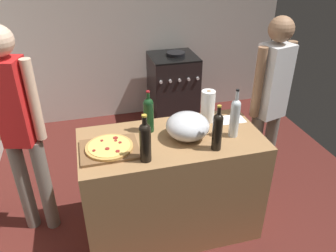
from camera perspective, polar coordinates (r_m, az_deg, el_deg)
name	(u,v)px	position (r m, az deg, el deg)	size (l,w,h in m)	color
ground_plane	(159,169)	(3.62, -1.51, -7.43)	(3.97, 3.35, 0.02)	#511E19
kitchen_wall_rear	(131,17)	(4.38, -6.34, 18.01)	(3.97, 0.10, 2.60)	#BCB7AD
counter	(171,185)	(2.70, 0.55, -10.11)	(1.36, 0.67, 0.88)	#9E7247
cutting_board	(109,149)	(2.34, -10.00, -3.98)	(0.40, 0.32, 0.02)	brown
pizza	(109,147)	(2.33, -10.04, -3.55)	(0.33, 0.33, 0.03)	tan
mixing_bowl	(188,126)	(2.41, 3.38, -0.02)	(0.32, 0.32, 0.19)	#B2B2B7
paper_towel_roll	(208,106)	(2.64, 6.84, 3.36)	(0.11, 0.11, 0.26)	white
wine_bottle_amber	(145,140)	(2.14, -3.93, -2.47)	(0.08, 0.08, 0.34)	black
wine_bottle_green	(217,130)	(2.27, 8.47, -0.67)	(0.07, 0.07, 0.34)	black
wine_bottle_clear	(149,113)	(2.47, -3.35, 2.18)	(0.08, 0.08, 0.33)	#143819
wine_bottle_dark	(235,116)	(2.45, 11.39, 1.63)	(0.07, 0.07, 0.37)	silver
recipe_sheet	(231,119)	(2.74, 10.81, 1.11)	(0.21, 0.15, 0.00)	white
stove	(173,89)	(4.34, 0.84, 6.37)	(0.57, 0.58, 0.94)	black
person_in_stripes	(19,126)	(2.63, -24.15, 0.02)	(0.36, 0.25, 1.70)	slate
person_in_red	(269,100)	(2.96, 17.00, 4.24)	(0.39, 0.25, 1.66)	slate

